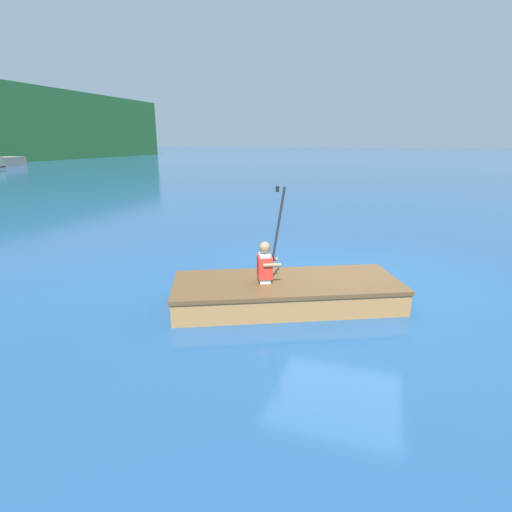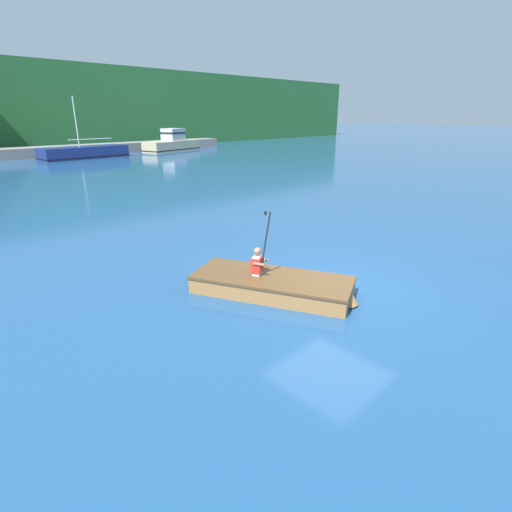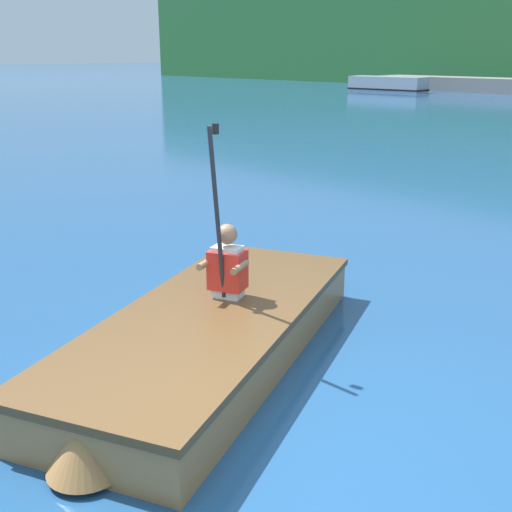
# 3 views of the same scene
# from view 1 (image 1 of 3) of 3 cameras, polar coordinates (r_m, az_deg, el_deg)

# --- Properties ---
(ground_plane) EXTENTS (300.00, 300.00, 0.00)m
(ground_plane) POSITION_cam_1_polar(r_m,az_deg,el_deg) (7.51, 12.45, -3.53)
(ground_plane) COLOR navy
(rowboat_foreground) EXTENTS (2.69, 3.73, 0.40)m
(rowboat_foreground) POSITION_cam_1_polar(r_m,az_deg,el_deg) (6.27, 4.85, -4.97)
(rowboat_foreground) COLOR #A3703D
(rowboat_foreground) RESTS_ON ground
(person_paddler) EXTENTS (0.43, 0.44, 1.45)m
(person_paddler) POSITION_cam_1_polar(r_m,az_deg,el_deg) (6.06, 1.35, -1.04)
(person_paddler) COLOR silver
(person_paddler) RESTS_ON rowboat_foreground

